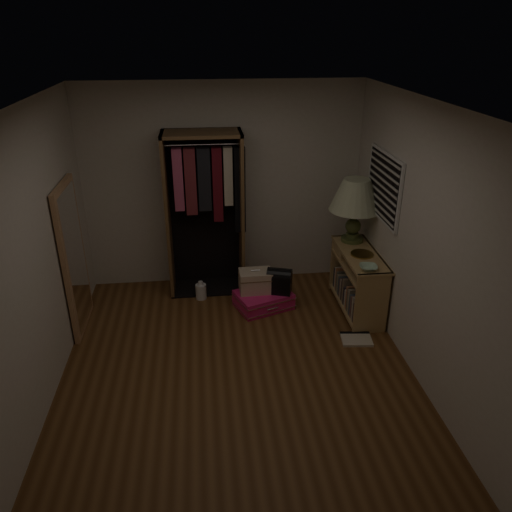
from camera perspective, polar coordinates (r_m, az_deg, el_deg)
The scene contains 13 objects.
ground at distance 5.22m, azimuth -2.15°, elevation -12.61°, with size 4.00×4.00×0.00m, color #593519.
room_walls at distance 4.51m, azimuth -1.54°, elevation 3.08°, with size 3.52×4.02×2.60m.
console_bookshelf at distance 6.15m, azimuth 11.42°, elevation -2.54°, with size 0.42×1.12×0.75m.
open_wardrobe at distance 6.22m, azimuth -5.68°, elevation 6.38°, with size 0.98×0.50×2.05m.
floor_mirror at distance 5.81m, azimuth -20.09°, elevation -0.29°, with size 0.06×0.80×1.70m.
pink_suitcase at distance 6.16m, azimuth 0.86°, elevation -5.01°, with size 0.78×0.67×0.20m.
train_case at distance 6.08m, azimuth -0.05°, elevation -2.86°, with size 0.41×0.29×0.29m.
black_bag at distance 6.05m, azimuth 2.69°, elevation -2.77°, with size 0.34×0.27×0.32m.
table_lamp at distance 6.07m, azimuth 11.33°, elevation 6.71°, with size 0.79×0.79×0.78m.
brass_tray at distance 5.91m, azimuth 12.03°, elevation 0.21°, with size 0.35×0.35×0.02m.
ceramic_bowl at distance 5.57m, azimuth 12.72°, elevation -1.30°, with size 0.20×0.20×0.05m, color #ABCEB0.
white_jug at distance 6.38m, azimuth -6.30°, elevation -4.02°, with size 0.15×0.15×0.24m.
floor_book at distance 5.72m, azimuth 11.37°, elevation -9.21°, with size 0.36×0.30×0.03m.
Camera 1 is at (-0.27, -4.12, 3.19)m, focal length 35.00 mm.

